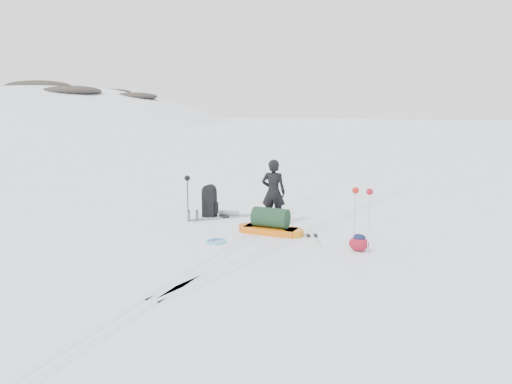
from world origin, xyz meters
TOP-DOWN VIEW (x-y plane):
  - ground at (0.00, 0.00)m, footprint 200.00×200.00m
  - ski_tracks at (0.61, 0.88)m, footprint 3.38×17.97m
  - skier at (0.06, 0.65)m, footprint 0.69×0.53m
  - pulk_sled at (0.37, -0.22)m, footprint 1.67×0.57m
  - expedition_rucksack at (-1.85, 0.77)m, footprint 0.91×0.67m
  - ski_poles_black at (-2.18, 0.06)m, footprint 0.15×0.16m
  - ski_poles_silver at (2.71, -0.82)m, footprint 0.44×0.17m
  - touring_skis_grey at (-1.48, 0.80)m, footprint 1.44×1.65m
  - touring_skis_white at (1.38, -0.10)m, footprint 1.04×1.66m
  - rope_coil at (-0.42, -1.47)m, footprint 0.51×0.51m
  - small_daypack at (2.66, -0.74)m, footprint 0.53×0.47m
  - thermos_pair at (-2.04, 0.08)m, footprint 0.23×0.27m
  - stuff_sack at (-0.61, 1.15)m, footprint 0.35×0.26m

SIDE VIEW (x-z plane):
  - ground at x=0.00m, z-range 0.00..0.00m
  - ski_tracks at x=0.61m, z-range 0.00..0.01m
  - touring_skis_white at x=1.38m, z-range -0.02..0.05m
  - touring_skis_grey at x=-1.48m, z-range -0.02..0.05m
  - rope_coil at x=-0.42m, z-range 0.00..0.06m
  - stuff_sack at x=-0.61m, z-range 0.00..0.22m
  - thermos_pair at x=-2.04m, z-range -0.01..0.30m
  - small_daypack at x=2.66m, z-range -0.01..0.37m
  - pulk_sled at x=0.37m, z-range -0.07..0.56m
  - expedition_rucksack at x=-1.85m, z-range -0.03..0.87m
  - skier at x=0.06m, z-range 0.00..1.71m
  - ski_poles_black at x=-2.18m, z-range 0.39..1.63m
  - ski_poles_silver at x=2.71m, z-range 0.47..1.85m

